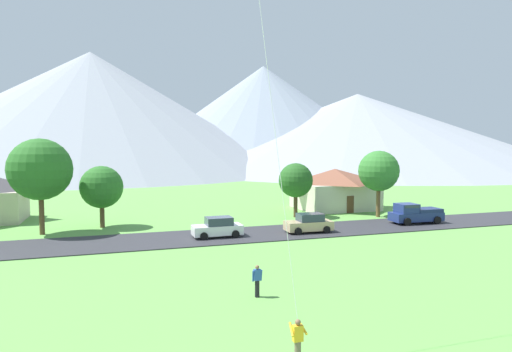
{
  "coord_description": "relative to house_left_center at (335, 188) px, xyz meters",
  "views": [
    {
      "loc": [
        -7.07,
        -8.04,
        7.84
      ],
      "look_at": [
        -0.08,
        13.63,
        6.26
      ],
      "focal_mm": 31.03,
      "sensor_mm": 36.0,
      "label": 1
    }
  ],
  "objects": [
    {
      "name": "road_strip",
      "position": [
        -18.94,
        -12.16,
        -2.53
      ],
      "size": [
        160.0,
        6.75,
        0.08
      ],
      "primitive_type": "cube",
      "color": "#2D2D33",
      "rests_on": "ground"
    },
    {
      "name": "house_left_center",
      "position": [
        0.0,
        0.0,
        0.0
      ],
      "size": [
        9.66,
        8.24,
        4.96
      ],
      "color": "beige",
      "rests_on": "ground"
    },
    {
      "name": "parked_car_tan_west_end",
      "position": [
        -9.48,
        -13.04,
        -1.7
      ],
      "size": [
        4.25,
        2.18,
        1.68
      ],
      "color": "tan",
      "rests_on": "road_strip"
    },
    {
      "name": "tree_near_right",
      "position": [
        -7.16,
        -4.52,
        1.45
      ],
      "size": [
        3.75,
        3.75,
        5.92
      ],
      "color": "#4C3823",
      "rests_on": "ground"
    },
    {
      "name": "mountain_far_west_ridge",
      "position": [
        -32.12,
        95.58,
        15.46
      ],
      "size": [
        123.29,
        123.29,
        36.06
      ],
      "primitive_type": "cone",
      "color": "#8E939E",
      "rests_on": "ground"
    },
    {
      "name": "mountain_east_ridge",
      "position": [
        25.59,
        102.55,
        15.48
      ],
      "size": [
        101.14,
        101.14,
        36.1
      ],
      "primitive_type": "cone",
      "color": "gray",
      "rests_on": "ground"
    },
    {
      "name": "tree_right_of_center",
      "position": [
        -32.13,
        -6.44,
        3.17
      ],
      "size": [
        5.41,
        5.41,
        8.46
      ],
      "color": "brown",
      "rests_on": "ground"
    },
    {
      "name": "parked_car_white_mid_west",
      "position": [
        -17.71,
        -12.49,
        -1.7
      ],
      "size": [
        4.23,
        2.14,
        1.68
      ],
      "color": "white",
      "rests_on": "road_strip"
    },
    {
      "name": "watcher_person",
      "position": [
        -19.08,
        -27.56,
        -1.69
      ],
      "size": [
        0.56,
        0.24,
        1.68
      ],
      "color": "black",
      "rests_on": "ground"
    },
    {
      "name": "tree_near_left",
      "position": [
        -27.17,
        -4.53,
        1.3
      ],
      "size": [
        4.03,
        4.03,
        5.9
      ],
      "color": "brown",
      "rests_on": "ground"
    },
    {
      "name": "pickup_truck_navy_west_side",
      "position": [
        2.53,
        -12.09,
        -1.51
      ],
      "size": [
        5.29,
        2.51,
        1.99
      ],
      "color": "navy",
      "rests_on": "road_strip"
    },
    {
      "name": "mountain_far_east_ridge",
      "position": [
        53.91,
        85.58,
        10.13
      ],
      "size": [
        134.87,
        134.87,
        25.39
      ],
      "primitive_type": "cone",
      "color": "#8E939E",
      "rests_on": "ground"
    },
    {
      "name": "tree_left_of_center",
      "position": [
        1.51,
        -7.18,
        2.47
      ],
      "size": [
        4.42,
        4.42,
        7.27
      ],
      "color": "brown",
      "rests_on": "ground"
    }
  ]
}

